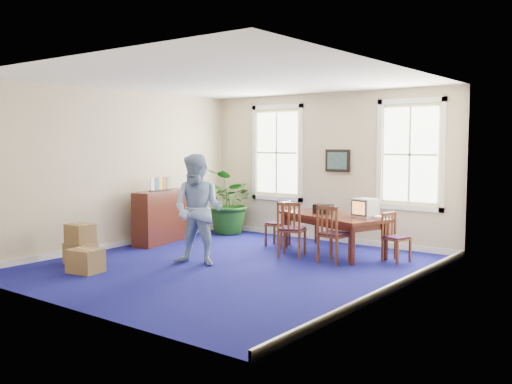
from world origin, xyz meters
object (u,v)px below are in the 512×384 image
Objects in this scene: cardboard_boxes at (91,243)px; chair_near_left at (292,229)px; conference_table at (333,234)px; crt_tv at (365,208)px; man at (198,210)px; potted_plant at (231,202)px; credenza at (160,216)px.

chair_near_left is at bearing 47.98° from cardboard_boxes.
crt_tv reaches higher than conference_table.
man is at bearing 35.54° from cardboard_boxes.
conference_table is at bearing 42.24° from man.
crt_tv is 3.75m from potted_plant.
man is 3.40m from potted_plant.
chair_near_left is 0.80× the size of cardboard_boxes.
conference_table is at bearing -139.04° from chair_near_left.
man is (-1.99, -2.40, 0.04)m from crt_tv.
potted_plant reaches higher than conference_table.
potted_plant is (-3.71, 0.53, -0.16)m from crt_tv.
crt_tv reaches higher than chair_near_left.
potted_plant reaches higher than credenza.
crt_tv is at bearing -8.06° from potted_plant.
cardboard_boxes is (-2.43, -2.70, -0.15)m from chair_near_left.
man reaches higher than chair_near_left.
credenza is (-3.03, -0.49, 0.05)m from chair_near_left.
credenza is (-4.13, -1.30, -0.35)m from crt_tv.
chair_near_left is at bearing -100.80° from conference_table.
potted_plant reaches higher than cardboard_boxes.
crt_tv is 0.29× the size of credenza.
crt_tv is 0.21× the size of man.
potted_plant reaches higher than chair_near_left.
crt_tv is at bearing 24.56° from conference_table.
potted_plant is (-1.72, 2.92, -0.21)m from man.
chair_near_left is at bearing -2.91° from credenza.
chair_near_left is 0.54× the size of man.
cardboard_boxes is (-1.54, -1.10, -0.60)m from man.
credenza is at bearing 134.70° from man.
crt_tv is 0.27× the size of potted_plant.
man is 1.49× the size of cardboard_boxes.
chair_near_left reaches higher than conference_table.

